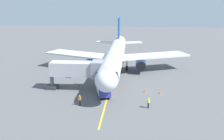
{
  "coord_description": "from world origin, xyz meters",
  "views": [
    {
      "loc": [
        -6.59,
        54.85,
        15.73
      ],
      "look_at": [
        -0.91,
        8.44,
        3.0
      ],
      "focal_mm": 40.39,
      "sensor_mm": 36.0,
      "label": 1
    }
  ],
  "objects_px": {
    "ground_crew_wing_walker": "(80,100)",
    "safety_cone_nose_left": "(79,86)",
    "ground_crew_loader": "(70,74)",
    "safety_cone_wing_port": "(160,92)",
    "jet_bridge": "(81,70)",
    "box_truck_near_nose": "(104,88)",
    "ground_crew_marshaller": "(148,103)",
    "belt_loader_portside": "(119,60)",
    "airplane": "(115,56)",
    "safety_cone_nose_right": "(145,91)"
  },
  "relations": [
    {
      "from": "ground_crew_wing_walker",
      "to": "box_truck_near_nose",
      "type": "bearing_deg",
      "value": -122.23
    },
    {
      "from": "airplane",
      "to": "ground_crew_wing_walker",
      "type": "distance_m",
      "value": 19.5
    },
    {
      "from": "jet_bridge",
      "to": "airplane",
      "type": "bearing_deg",
      "value": -113.2
    },
    {
      "from": "airplane",
      "to": "safety_cone_nose_left",
      "type": "xyz_separation_m",
      "value": [
        5.69,
        10.28,
        -3.73
      ]
    },
    {
      "from": "box_truck_near_nose",
      "to": "ground_crew_marshaller",
      "type": "bearing_deg",
      "value": 149.49
    },
    {
      "from": "ground_crew_wing_walker",
      "to": "belt_loader_portside",
      "type": "bearing_deg",
      "value": -96.7
    },
    {
      "from": "airplane",
      "to": "belt_loader_portside",
      "type": "height_order",
      "value": "airplane"
    },
    {
      "from": "ground_crew_wing_walker",
      "to": "safety_cone_wing_port",
      "type": "distance_m",
      "value": 14.52
    },
    {
      "from": "safety_cone_nose_left",
      "to": "ground_crew_loader",
      "type": "bearing_deg",
      "value": -58.32
    },
    {
      "from": "box_truck_near_nose",
      "to": "safety_cone_nose_right",
      "type": "xyz_separation_m",
      "value": [
        -7.07,
        -2.52,
        -1.11
      ]
    },
    {
      "from": "belt_loader_portside",
      "to": "jet_bridge",
      "type": "bearing_deg",
      "value": 77.36
    },
    {
      "from": "jet_bridge",
      "to": "ground_crew_loader",
      "type": "height_order",
      "value": "jet_bridge"
    },
    {
      "from": "jet_bridge",
      "to": "box_truck_near_nose",
      "type": "xyz_separation_m",
      "value": [
        -4.49,
        2.66,
        -2.38
      ]
    },
    {
      "from": "airplane",
      "to": "safety_cone_nose_right",
      "type": "distance_m",
      "value": 13.89
    },
    {
      "from": "ground_crew_loader",
      "to": "safety_cone_wing_port",
      "type": "bearing_deg",
      "value": 158.44
    },
    {
      "from": "ground_crew_wing_walker",
      "to": "safety_cone_nose_left",
      "type": "bearing_deg",
      "value": -75.55
    },
    {
      "from": "ground_crew_marshaller",
      "to": "ground_crew_wing_walker",
      "type": "distance_m",
      "value": 10.64
    },
    {
      "from": "ground_crew_loader",
      "to": "safety_cone_wing_port",
      "type": "xyz_separation_m",
      "value": [
        -18.38,
        7.26,
        -0.61
      ]
    },
    {
      "from": "safety_cone_nose_left",
      "to": "jet_bridge",
      "type": "bearing_deg",
      "value": 122.44
    },
    {
      "from": "safety_cone_nose_left",
      "to": "safety_cone_wing_port",
      "type": "relative_size",
      "value": 1.0
    },
    {
      "from": "airplane",
      "to": "ground_crew_marshaller",
      "type": "bearing_deg",
      "value": 111.07
    },
    {
      "from": "box_truck_near_nose",
      "to": "safety_cone_nose_right",
      "type": "distance_m",
      "value": 7.58
    },
    {
      "from": "ground_crew_wing_walker",
      "to": "safety_cone_nose_left",
      "type": "xyz_separation_m",
      "value": [
        2.23,
        -8.66,
        -0.61
      ]
    },
    {
      "from": "belt_loader_portside",
      "to": "ground_crew_loader",
      "type": "bearing_deg",
      "value": 59.27
    },
    {
      "from": "ground_crew_wing_walker",
      "to": "safety_cone_nose_left",
      "type": "height_order",
      "value": "ground_crew_wing_walker"
    },
    {
      "from": "box_truck_near_nose",
      "to": "safety_cone_wing_port",
      "type": "xyz_separation_m",
      "value": [
        -9.75,
        -2.07,
        -1.11
      ]
    },
    {
      "from": "airplane",
      "to": "box_truck_near_nose",
      "type": "distance_m",
      "value": 14.39
    },
    {
      "from": "ground_crew_wing_walker",
      "to": "safety_cone_nose_right",
      "type": "distance_m",
      "value": 12.48
    },
    {
      "from": "safety_cone_nose_left",
      "to": "safety_cone_nose_right",
      "type": "relative_size",
      "value": 1.0
    },
    {
      "from": "ground_crew_wing_walker",
      "to": "ground_crew_loader",
      "type": "bearing_deg",
      "value": -68.36
    },
    {
      "from": "ground_crew_loader",
      "to": "safety_cone_nose_right",
      "type": "height_order",
      "value": "ground_crew_loader"
    },
    {
      "from": "airplane",
      "to": "ground_crew_loader",
      "type": "relative_size",
      "value": 23.57
    },
    {
      "from": "safety_cone_nose_right",
      "to": "ground_crew_loader",
      "type": "bearing_deg",
      "value": -23.48
    },
    {
      "from": "ground_crew_marshaller",
      "to": "safety_cone_nose_right",
      "type": "distance_m",
      "value": 7.05
    },
    {
      "from": "box_truck_near_nose",
      "to": "safety_cone_wing_port",
      "type": "relative_size",
      "value": 9.03
    },
    {
      "from": "safety_cone_wing_port",
      "to": "airplane",
      "type": "bearing_deg",
      "value": -52.33
    },
    {
      "from": "ground_crew_marshaller",
      "to": "box_truck_near_nose",
      "type": "height_order",
      "value": "box_truck_near_nose"
    },
    {
      "from": "ground_crew_marshaller",
      "to": "box_truck_near_nose",
      "type": "xyz_separation_m",
      "value": [
        7.61,
        -4.48,
        0.5
      ]
    },
    {
      "from": "airplane",
      "to": "ground_crew_marshaller",
      "type": "xyz_separation_m",
      "value": [
        -7.18,
        18.63,
        -3.12
      ]
    },
    {
      "from": "airplane",
      "to": "ground_crew_marshaller",
      "type": "distance_m",
      "value": 20.21
    },
    {
      "from": "ground_crew_marshaller",
      "to": "safety_cone_wing_port",
      "type": "relative_size",
      "value": 3.11
    },
    {
      "from": "ground_crew_marshaller",
      "to": "safety_cone_nose_left",
      "type": "relative_size",
      "value": 3.11
    },
    {
      "from": "ground_crew_wing_walker",
      "to": "ground_crew_marshaller",
      "type": "bearing_deg",
      "value": -178.34
    },
    {
      "from": "belt_loader_portside",
      "to": "ground_crew_marshaller",
      "type": "bearing_deg",
      "value": 103.89
    },
    {
      "from": "ground_crew_marshaller",
      "to": "safety_cone_nose_right",
      "type": "height_order",
      "value": "ground_crew_marshaller"
    },
    {
      "from": "airplane",
      "to": "ground_crew_wing_walker",
      "type": "height_order",
      "value": "airplane"
    },
    {
      "from": "jet_bridge",
      "to": "safety_cone_wing_port",
      "type": "height_order",
      "value": "jet_bridge"
    },
    {
      "from": "jet_bridge",
      "to": "ground_crew_wing_walker",
      "type": "distance_m",
      "value": 8.12
    },
    {
      "from": "ground_crew_marshaller",
      "to": "ground_crew_loader",
      "type": "bearing_deg",
      "value": -40.4
    },
    {
      "from": "ground_crew_wing_walker",
      "to": "safety_cone_nose_right",
      "type": "height_order",
      "value": "ground_crew_wing_walker"
    }
  ]
}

